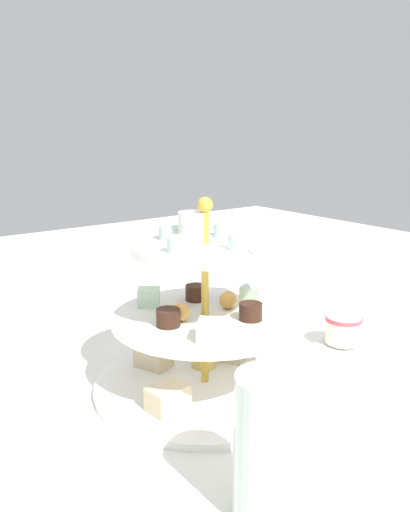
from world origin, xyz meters
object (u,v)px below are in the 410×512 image
(water_glass_short_left, at_px, (269,305))
(water_glass_tall_right, at_px, (271,448))
(tiered_serving_stand, at_px, (205,332))
(teacup_with_saucer, at_px, (343,332))

(water_glass_short_left, bearing_deg, water_glass_tall_right, 136.29)
(tiered_serving_stand, bearing_deg, water_glass_short_left, -63.87)
(water_glass_tall_right, xyz_separation_m, teacup_with_saucer, (0.21, -0.36, -0.04))
(tiered_serving_stand, height_order, water_glass_short_left, tiered_serving_stand)
(tiered_serving_stand, distance_m, water_glass_tall_right, 0.25)
(water_glass_tall_right, height_order, water_glass_short_left, water_glass_tall_right)
(tiered_serving_stand, relative_size, water_glass_tall_right, 2.16)
(tiered_serving_stand, relative_size, teacup_with_saucer, 3.32)
(teacup_with_saucer, bearing_deg, water_glass_short_left, 15.75)
(water_glass_tall_right, height_order, teacup_with_saucer, water_glass_tall_right)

